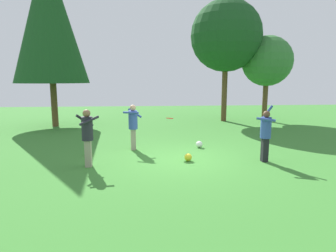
{
  "coord_description": "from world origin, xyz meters",
  "views": [
    {
      "loc": [
        -1.19,
        -9.41,
        2.67
      ],
      "look_at": [
        -0.37,
        0.54,
        1.05
      ],
      "focal_mm": 30.57,
      "sensor_mm": 36.0,
      "label": 1
    }
  ],
  "objects": [
    {
      "name": "frisbee",
      "position": [
        -0.28,
        0.92,
        1.27
      ],
      "size": [
        0.36,
        0.36,
        0.07
      ],
      "color": "red"
    },
    {
      "name": "person_bystander",
      "position": [
        -2.94,
        -0.66,
        1.06
      ],
      "size": [
        0.74,
        0.71,
        1.78
      ],
      "rotation": [
        0.0,
        0.0,
        0.53
      ],
      "color": "gray",
      "rests_on": "ground_plane"
    },
    {
      "name": "ball_white",
      "position": [
        0.96,
        1.55,
        0.13
      ],
      "size": [
        0.26,
        0.26,
        0.26
      ],
      "primitive_type": "sphere",
      "color": "white",
      "rests_on": "ground_plane"
    },
    {
      "name": "ground_plane",
      "position": [
        0.0,
        0.0,
        0.0
      ],
      "size": [
        40.0,
        40.0,
        0.0
      ],
      "primitive_type": "plane",
      "color": "#387A2D"
    },
    {
      "name": "person_thrower",
      "position": [
        2.73,
        -0.56,
        1.0
      ],
      "size": [
        0.64,
        0.64,
        1.86
      ],
      "rotation": [
        0.0,
        0.0,
        2.69
      ],
      "color": "black",
      "rests_on": "ground_plane"
    },
    {
      "name": "ball_orange",
      "position": [
        -3.2,
        0.7,
        0.12
      ],
      "size": [
        0.24,
        0.24,
        0.24
      ],
      "primitive_type": "sphere",
      "color": "orange",
      "rests_on": "ground_plane"
    },
    {
      "name": "tree_far_left",
      "position": [
        -6.36,
        7.48,
        6.07
      ],
      "size": [
        4.06,
        4.06,
        9.7
      ],
      "color": "brown",
      "rests_on": "ground_plane"
    },
    {
      "name": "ball_yellow",
      "position": [
        0.23,
        -0.3,
        0.13
      ],
      "size": [
        0.25,
        0.25,
        0.25
      ],
      "primitive_type": "sphere",
      "color": "yellow",
      "rests_on": "ground_plane"
    },
    {
      "name": "tree_far_right",
      "position": [
        6.67,
        8.7,
        3.83
      ],
      "size": [
        3.19,
        3.19,
        5.45
      ],
      "color": "brown",
      "rests_on": "ground_plane"
    },
    {
      "name": "tree_right",
      "position": [
        3.97,
        8.79,
        5.37
      ],
      "size": [
        4.46,
        4.46,
        7.62
      ],
      "color": "brown",
      "rests_on": "ground_plane"
    },
    {
      "name": "person_catcher",
      "position": [
        -1.63,
        1.41,
        1.03
      ],
      "size": [
        0.71,
        0.65,
        1.74
      ],
      "rotation": [
        0.0,
        0.0,
        -0.35
      ],
      "color": "gray",
      "rests_on": "ground_plane"
    }
  ]
}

